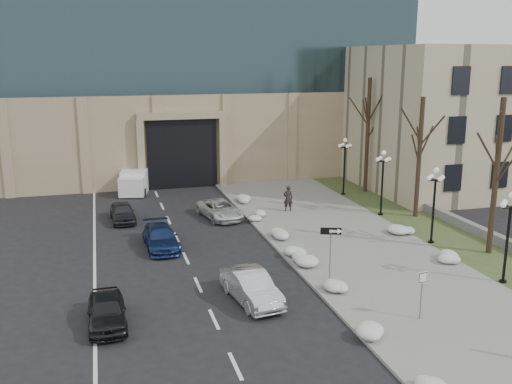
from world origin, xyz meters
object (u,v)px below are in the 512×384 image
pedestrian (288,199)px  lamppost_b (434,195)px  car_e (123,212)px  keep_sign (422,285)px  lamppost_c (383,174)px  one_way_sign (334,238)px  lamppost_d (345,159)px  car_d (220,209)px  car_a (107,310)px  lamppost_a (509,225)px  car_c (161,238)px  car_b (251,287)px  box_truck (136,180)px

pedestrian → lamppost_b: 11.21m
car_e → keep_sign: size_ratio=1.72×
lamppost_b → lamppost_c: (0.00, 6.50, 0.00)m
one_way_sign → keep_sign: bearing=-50.7°
car_e → keep_sign: (11.60, -19.20, 1.01)m
one_way_sign → lamppost_d: 18.96m
one_way_sign → car_d: bearing=121.2°
car_d → lamppost_d: size_ratio=0.97×
keep_sign → lamppost_d: lamppost_d is taller
car_a → lamppost_d: size_ratio=0.82×
keep_sign → lamppost_a: bearing=15.3°
car_c → lamppost_a: 19.08m
car_e → lamppost_b: bearing=-32.4°
car_b → lamppost_a: size_ratio=0.93×
car_d → one_way_sign: one_way_sign is taller
car_b → car_d: car_b is taller
pedestrian → one_way_sign: (-2.08, -13.27, 1.34)m
car_a → lamppost_d: bearing=43.5°
car_e → box_truck: box_truck is taller
keep_sign → lamppost_d: bearing=67.1°
pedestrian → lamppost_d: lamppost_d is taller
lamppost_c → lamppost_d: 6.50m
car_a → one_way_sign: size_ratio=1.35×
car_b → car_e: bearing=99.7°
box_truck → car_b: bearing=-70.1°
pedestrian → box_truck: 14.45m
pedestrian → lamppost_a: size_ratio=0.40×
car_b → lamppost_d: bearing=46.0°
keep_sign → lamppost_b: size_ratio=0.48×
keep_sign → lamppost_a: 6.92m
lamppost_a → keep_sign: bearing=-157.7°
car_d → box_truck: box_truck is taller
car_e → lamppost_a: (17.87, -16.62, 2.41)m
car_b → lamppost_b: lamppost_b is taller
box_truck → lamppost_c: lamppost_c is taller
car_b → lamppost_b: bearing=13.0°
car_e → one_way_sign: one_way_sign is taller
lamppost_a → lamppost_b: 6.50m
lamppost_b → car_c: bearing=167.0°
car_d → keep_sign: 18.86m
car_c → lamppost_a: lamppost_a is taller
car_d → car_a: bearing=-129.1°
keep_sign → pedestrian: bearing=82.4°
box_truck → car_e: bearing=-87.9°
car_c → keep_sign: 16.04m
car_a → car_c: 10.04m
lamppost_b → lamppost_d: same height
car_e → one_way_sign: size_ratio=1.34×
one_way_sign → lamppost_a: (8.19, -2.41, 0.67)m
box_truck → lamppost_b: size_ratio=1.32×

